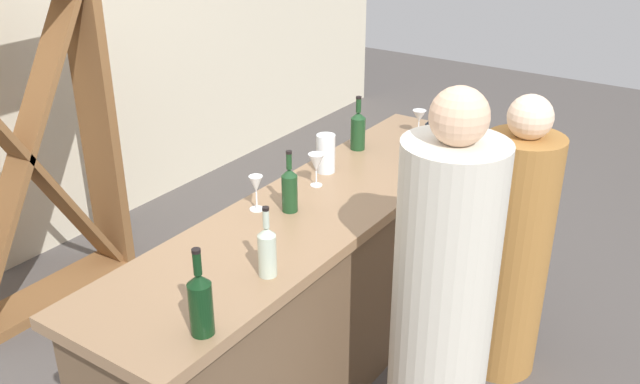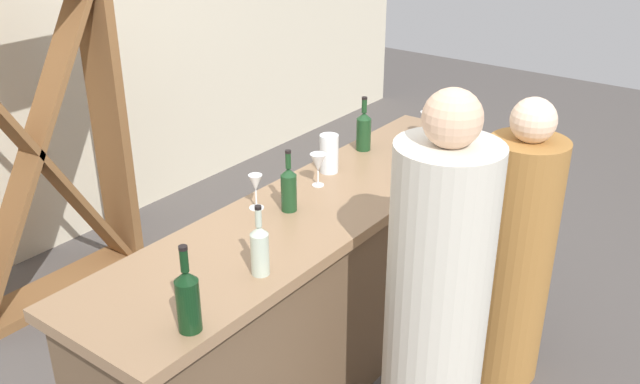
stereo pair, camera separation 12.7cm
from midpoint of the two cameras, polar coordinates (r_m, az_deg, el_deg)
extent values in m
plane|color=#4C4744|center=(3.60, 1.04, -14.35)|extent=(12.00, 12.00, 0.00)
cube|color=beige|center=(4.52, -22.53, 11.95)|extent=(8.00, 0.10, 2.80)
cube|color=brown|center=(3.34, 1.10, -8.48)|extent=(2.44, 0.53, 0.89)
cube|color=#8C6B4C|center=(3.10, 1.17, -1.26)|extent=(2.52, 0.61, 0.05)
cube|color=brown|center=(4.28, -16.03, 5.24)|extent=(0.06, 0.28, 1.80)
cube|color=brown|center=(4.40, -19.87, -7.47)|extent=(1.07, 0.28, 0.06)
cube|color=brown|center=(4.02, -21.67, 3.11)|extent=(0.99, 0.20, 1.70)
cube|color=brown|center=(4.02, -21.67, 3.11)|extent=(0.99, 0.20, 1.70)
cylinder|color=black|center=(2.26, -9.13, -9.18)|extent=(0.08, 0.08, 0.18)
cone|color=black|center=(2.20, -9.33, -6.83)|extent=(0.08, 0.08, 0.04)
cylinder|color=black|center=(2.17, -9.43, -5.57)|extent=(0.03, 0.03, 0.08)
cylinder|color=black|center=(2.15, -9.51, -4.55)|extent=(0.03, 0.03, 0.01)
cylinder|color=#B7C6B2|center=(2.53, -3.51, -5.11)|extent=(0.07, 0.07, 0.16)
cone|color=#B7C6B2|center=(2.48, -3.57, -3.16)|extent=(0.07, 0.07, 0.03)
cylinder|color=#B7C6B2|center=(2.46, -3.60, -2.13)|extent=(0.02, 0.02, 0.07)
cylinder|color=black|center=(2.44, -3.62, -1.29)|extent=(0.03, 0.03, 0.01)
cylinder|color=#193D1E|center=(2.99, -1.35, -0.08)|extent=(0.07, 0.07, 0.17)
cone|color=#193D1E|center=(2.95, -1.37, 1.66)|extent=(0.07, 0.07, 0.03)
cylinder|color=#193D1E|center=(2.93, -1.38, 2.57)|extent=(0.02, 0.02, 0.07)
cylinder|color=black|center=(2.91, -1.39, 3.30)|extent=(0.03, 0.03, 0.01)
cylinder|color=#193D1E|center=(3.65, 4.58, 4.73)|extent=(0.08, 0.08, 0.17)
cone|color=#193D1E|center=(3.62, 4.63, 6.24)|extent=(0.08, 0.08, 0.03)
cylinder|color=#193D1E|center=(3.60, 4.66, 7.02)|extent=(0.03, 0.03, 0.07)
cylinder|color=black|center=(3.59, 4.69, 7.66)|extent=(0.03, 0.03, 0.01)
cylinder|color=black|center=(3.62, 10.51, 4.13)|extent=(0.07, 0.07, 0.16)
cone|color=black|center=(3.59, 10.63, 5.56)|extent=(0.07, 0.07, 0.03)
cylinder|color=black|center=(3.57, 10.69, 6.30)|extent=(0.02, 0.02, 0.07)
cylinder|color=black|center=(3.56, 10.74, 6.91)|extent=(0.03, 0.03, 0.01)
cylinder|color=white|center=(3.78, 12.02, 3.63)|extent=(0.06, 0.06, 0.00)
cylinder|color=white|center=(3.77, 12.07, 4.15)|extent=(0.01, 0.01, 0.07)
cone|color=white|center=(3.75, 12.16, 5.14)|extent=(0.08, 0.08, 0.07)
cylinder|color=white|center=(3.91, 9.56, 4.56)|extent=(0.06, 0.06, 0.00)
cylinder|color=white|center=(3.90, 9.60, 5.06)|extent=(0.01, 0.01, 0.07)
cone|color=white|center=(3.87, 9.67, 6.01)|extent=(0.07, 0.07, 0.07)
cylinder|color=white|center=(3.25, 0.95, 0.57)|extent=(0.06, 0.06, 0.00)
cylinder|color=white|center=(3.24, 0.96, 1.15)|extent=(0.01, 0.01, 0.07)
cone|color=white|center=(3.21, 0.96, 2.41)|extent=(0.07, 0.07, 0.09)
cylinder|color=white|center=(3.04, -4.03, -1.30)|extent=(0.06, 0.06, 0.00)
cylinder|color=white|center=(3.03, -4.06, -0.59)|extent=(0.01, 0.01, 0.08)
cone|color=white|center=(2.99, -4.10, 0.74)|extent=(0.06, 0.06, 0.07)
cylinder|color=silver|center=(3.37, 1.82, 3.16)|extent=(0.09, 0.09, 0.19)
cylinder|color=beige|center=(2.74, 10.74, -10.36)|extent=(0.40, 0.40, 1.44)
sphere|color=#D8AD8C|center=(2.37, 12.31, 5.89)|extent=(0.21, 0.21, 0.21)
cylinder|color=#9E6B33|center=(3.41, 16.63, -5.56)|extent=(0.45, 0.45, 1.22)
sphere|color=beige|center=(3.12, 18.20, 5.59)|extent=(0.20, 0.20, 0.20)
camera|label=1|loc=(0.06, -88.82, 0.56)|focal=39.09mm
camera|label=2|loc=(0.06, 91.18, -0.56)|focal=39.09mm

